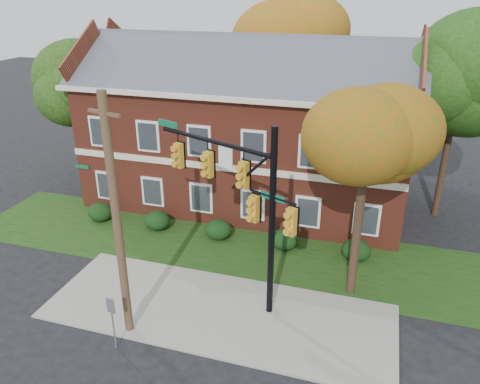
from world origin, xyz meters
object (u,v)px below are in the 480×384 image
(tree_far_rear, at_px, (299,38))
(hedge_far_left, at_px, (100,212))
(sign_post, at_px, (112,315))
(hedge_center, at_px, (218,230))
(tree_near_right, at_px, (373,146))
(hedge_far_right, at_px, (356,250))
(tree_left_rear, at_px, (86,85))
(traffic_signal, at_px, (242,195))
(hedge_left, at_px, (157,220))
(hedge_right, at_px, (284,239))
(utility_pole, at_px, (117,222))
(tree_right_rear, at_px, (468,72))
(apartment_building, at_px, (247,120))

(tree_far_rear, bearing_deg, hedge_far_left, -122.50)
(hedge_far_left, relative_size, sign_post, 0.64)
(hedge_center, distance_m, tree_far_rear, 15.57)
(tree_near_right, distance_m, tree_far_rear, 17.12)
(hedge_far_right, bearing_deg, tree_far_rear, 113.37)
(tree_left_rear, xyz_separation_m, sign_post, (8.85, -12.84, -5.19))
(hedge_far_left, relative_size, traffic_signal, 0.18)
(hedge_center, bearing_deg, tree_near_right, -21.42)
(hedge_left, bearing_deg, hedge_center, 0.00)
(sign_post, bearing_deg, traffic_signal, 53.35)
(hedge_center, relative_size, hedge_far_right, 1.00)
(hedge_right, height_order, tree_near_right, tree_near_right)
(hedge_left, relative_size, utility_pole, 0.15)
(tree_right_rear, distance_m, utility_pole, 18.74)
(hedge_left, relative_size, hedge_center, 1.00)
(hedge_far_right, bearing_deg, sign_post, -132.15)
(hedge_far_left, xyz_separation_m, tree_far_rear, (8.34, 13.09, 8.32))
(hedge_far_left, xyz_separation_m, traffic_signal, (9.71, -4.67, 4.32))
(tree_far_rear, height_order, sign_post, tree_far_rear)
(apartment_building, distance_m, tree_far_rear, 8.84)
(hedge_far_right, bearing_deg, traffic_signal, -132.58)
(hedge_right, xyz_separation_m, utility_pole, (-4.38, -7.70, 4.15))
(hedge_left, distance_m, tree_far_rear, 16.25)
(hedge_far_left, height_order, tree_near_right, tree_near_right)
(hedge_center, bearing_deg, tree_right_rear, 28.37)
(hedge_left, distance_m, hedge_center, 3.50)
(hedge_right, relative_size, tree_far_rear, 0.12)
(hedge_center, bearing_deg, tree_left_rear, 156.96)
(tree_left_rear, bearing_deg, tree_far_rear, 38.97)
(hedge_far_left, relative_size, tree_right_rear, 0.13)
(tree_near_right, bearing_deg, sign_post, -144.09)
(hedge_far_left, height_order, hedge_center, same)
(apartment_building, bearing_deg, tree_far_rear, 80.29)
(hedge_left, bearing_deg, hedge_far_left, 180.00)
(tree_far_rear, xyz_separation_m, sign_post, (-2.22, -21.79, -7.36))
(tree_near_right, bearing_deg, hedge_left, 165.19)
(hedge_far_left, relative_size, tree_far_rear, 0.12)
(tree_far_rear, height_order, traffic_signal, tree_far_rear)
(apartment_building, height_order, tree_left_rear, apartment_building)
(apartment_building, bearing_deg, tree_left_rear, -173.46)
(apartment_building, height_order, hedge_left, apartment_building)
(hedge_center, xyz_separation_m, sign_post, (-0.88, -8.70, 0.96))
(tree_near_right, height_order, tree_right_rear, tree_right_rear)
(hedge_right, bearing_deg, traffic_signal, -99.58)
(tree_left_rear, xyz_separation_m, tree_right_rear, (21.05, 1.97, 1.44))
(hedge_right, bearing_deg, tree_left_rear, 162.63)
(sign_post, bearing_deg, tree_near_right, 40.92)
(hedge_center, distance_m, tree_right_rear, 14.94)
(hedge_left, relative_size, tree_right_rear, 0.13)
(hedge_far_left, distance_m, hedge_center, 7.00)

